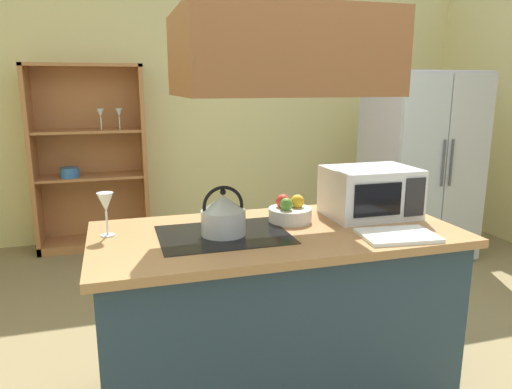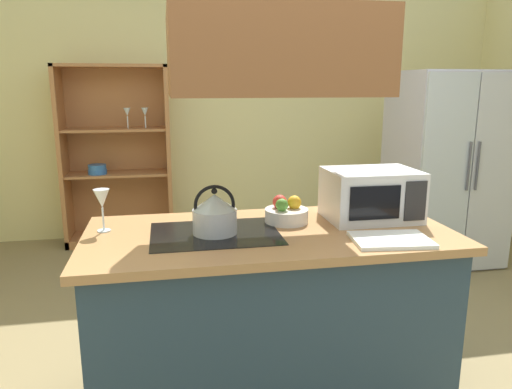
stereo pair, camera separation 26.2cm
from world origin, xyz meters
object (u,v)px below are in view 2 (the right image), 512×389
(kettle, at_px, (215,214))
(cutting_board, at_px, (391,240))
(dish_cabinet, at_px, (118,166))
(microwave, at_px, (371,195))
(wine_glass_on_counter, at_px, (102,200))
(fruit_bowl, at_px, (286,213))
(refrigerator, at_px, (445,169))

(kettle, bearing_deg, cutting_board, -19.12)
(dish_cabinet, bearing_deg, cutting_board, -64.65)
(microwave, xyz_separation_m, wine_glass_on_counter, (-1.34, 0.03, 0.02))
(fruit_bowl, bearing_deg, cutting_board, -45.67)
(refrigerator, height_order, microwave, refrigerator)
(dish_cabinet, distance_m, microwave, 3.11)
(refrigerator, relative_size, wine_glass_on_counter, 8.27)
(cutting_board, distance_m, microwave, 0.40)
(fruit_bowl, bearing_deg, refrigerator, 39.85)
(kettle, height_order, cutting_board, kettle)
(refrigerator, height_order, fruit_bowl, refrigerator)
(dish_cabinet, relative_size, fruit_bowl, 8.03)
(cutting_board, bearing_deg, fruit_bowl, 134.33)
(dish_cabinet, xyz_separation_m, kettle, (0.70, -2.81, 0.21))
(cutting_board, relative_size, microwave, 0.74)
(kettle, bearing_deg, dish_cabinet, 103.89)
(kettle, height_order, fruit_bowl, kettle)
(cutting_board, bearing_deg, microwave, 80.29)
(microwave, bearing_deg, wine_glass_on_counter, 178.62)
(kettle, distance_m, wine_glass_on_counter, 0.54)
(refrigerator, distance_m, microwave, 2.13)
(microwave, bearing_deg, kettle, -172.58)
(cutting_board, bearing_deg, wine_glass_on_counter, 162.52)
(kettle, bearing_deg, microwave, 7.42)
(dish_cabinet, distance_m, kettle, 2.90)
(cutting_board, bearing_deg, refrigerator, 52.72)
(kettle, distance_m, microwave, 0.83)
(refrigerator, distance_m, cutting_board, 2.45)
(refrigerator, distance_m, fruit_bowl, 2.44)
(refrigerator, distance_m, dish_cabinet, 3.15)
(refrigerator, bearing_deg, microwave, -131.98)
(dish_cabinet, height_order, cutting_board, dish_cabinet)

